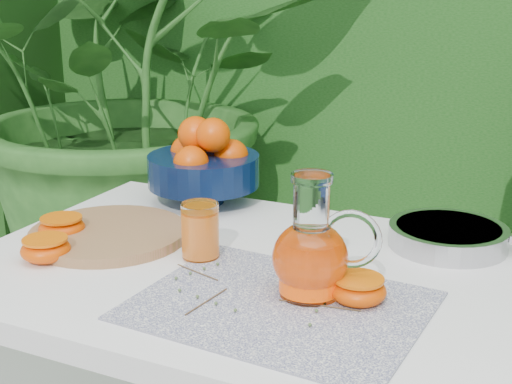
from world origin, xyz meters
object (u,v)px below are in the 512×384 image
at_px(cutting_board, 109,234).
at_px(saute_pan, 450,235).
at_px(fruit_bowl, 204,163).
at_px(white_table, 251,308).
at_px(juice_pitcher, 312,254).

height_order(cutting_board, saute_pan, saute_pan).
relative_size(fruit_bowl, saute_pan, 0.68).
bearing_deg(cutting_board, saute_pan, 21.78).
relative_size(cutting_board, saute_pan, 0.78).
bearing_deg(white_table, cutting_board, 179.91).
bearing_deg(cutting_board, fruit_bowl, 79.55).
height_order(white_table, cutting_board, cutting_board).
height_order(fruit_bowl, juice_pitcher, juice_pitcher).
height_order(cutting_board, fruit_bowl, fruit_bowl).
xyz_separation_m(cutting_board, saute_pan, (0.60, 0.24, 0.01)).
distance_m(fruit_bowl, juice_pitcher, 0.53).
relative_size(fruit_bowl, juice_pitcher, 1.32).
bearing_deg(juice_pitcher, saute_pan, 63.43).
distance_m(fruit_bowl, saute_pan, 0.56).
xyz_separation_m(fruit_bowl, saute_pan, (0.55, -0.05, -0.07)).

